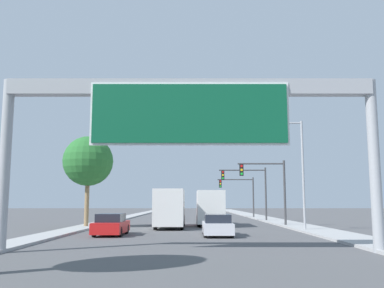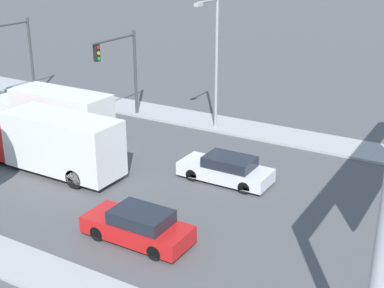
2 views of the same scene
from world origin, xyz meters
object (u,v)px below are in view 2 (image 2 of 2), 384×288
at_px(car_near_right, 138,226).
at_px(car_mid_center, 226,169).
at_px(street_lamp_right, 214,54).
at_px(truck_box_secondary, 52,115).
at_px(traffic_light_mid_block, 12,46).
at_px(truck_box_primary, 51,142).
at_px(traffic_light_near_intersection, 122,62).

relative_size(car_near_right, car_mid_center, 0.96).
xyz_separation_m(car_near_right, street_lamp_right, (13.52, 3.88, 4.31)).
relative_size(car_mid_center, truck_box_secondary, 0.54).
bearing_deg(traffic_light_mid_block, truck_box_secondary, -120.11).
relative_size(truck_box_primary, street_lamp_right, 1.06).
bearing_deg(truck_box_primary, truck_box_secondary, 44.26).
relative_size(car_near_right, truck_box_primary, 0.51).
bearing_deg(traffic_light_mid_block, traffic_light_near_intersection, -87.87).
xyz_separation_m(car_near_right, car_mid_center, (7.00, -0.42, -0.01)).
height_order(traffic_light_near_intersection, traffic_light_mid_block, traffic_light_mid_block).
xyz_separation_m(truck_box_secondary, traffic_light_near_intersection, (5.36, -1.40, 2.40)).
height_order(car_near_right, traffic_light_near_intersection, traffic_light_near_intersection).
relative_size(truck_box_secondary, street_lamp_right, 1.04).
bearing_deg(street_lamp_right, car_mid_center, -146.54).
height_order(truck_box_secondary, street_lamp_right, street_lamp_right).
distance_m(truck_box_primary, traffic_light_mid_block, 14.93).
bearing_deg(truck_box_primary, car_mid_center, -67.73).
relative_size(traffic_light_near_intersection, traffic_light_mid_block, 0.98).
xyz_separation_m(car_near_right, traffic_light_mid_block, (11.99, 20.13, 3.51)).
distance_m(truck_box_primary, truck_box_secondary, 4.89).
xyz_separation_m(truck_box_primary, street_lamp_right, (10.02, -4.24, 3.35)).
distance_m(truck_box_primary, street_lamp_right, 11.38).
xyz_separation_m(traffic_light_mid_block, street_lamp_right, (1.53, -16.25, 0.80)).
distance_m(truck_box_primary, traffic_light_near_intersection, 9.39).
distance_m(traffic_light_near_intersection, traffic_light_mid_block, 10.01).
xyz_separation_m(truck_box_secondary, street_lamp_right, (6.52, -7.65, 3.36)).
bearing_deg(street_lamp_right, car_near_right, -163.97).
distance_m(car_mid_center, traffic_light_mid_block, 21.44).
bearing_deg(truck_box_primary, traffic_light_mid_block, 54.75).
height_order(car_mid_center, traffic_light_near_intersection, traffic_light_near_intersection).
relative_size(car_near_right, street_lamp_right, 0.55).
relative_size(truck_box_secondary, traffic_light_near_intersection, 1.48).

